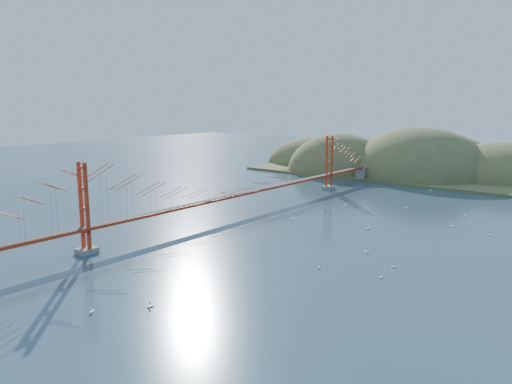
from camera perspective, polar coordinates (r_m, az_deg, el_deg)
The scene contains 17 objects.
ground at distance 86.56m, azimuth -1.85°, elevation -2.36°, with size 320.00×320.00×0.00m, color #2D475A.
bridge at distance 85.43m, azimuth -1.80°, elevation 2.25°, with size 2.20×94.40×12.00m.
far_headlands at distance 144.04m, azimuth 16.84°, elevation 2.32°, with size 84.00×58.00×25.00m.
sailboat_12 at distance 113.91m, azimuth 19.32°, elevation 0.23°, with size 0.63×0.57×0.72m.
sailboat_13 at distance 60.70m, azimuth 15.48°, elevation -8.18°, with size 0.61×0.61×0.66m.
sailboat_8 at distance 82.48m, azimuth 21.54°, elevation -3.62°, with size 0.70×0.70×0.73m.
sailboat_7 at distance 93.95m, azimuth 16.77°, elevation -1.69°, with size 0.62×0.56×0.71m.
sailboat_0 at distance 77.33m, azimuth 12.66°, elevation -4.04°, with size 0.59×0.63×0.71m.
sailboat_14 at distance 56.93m, azimuth 14.04°, elevation -9.37°, with size 0.47×0.53×0.60m.
sailboat_6 at distance 58.97m, azimuth 7.19°, elevation -8.44°, with size 0.57×0.57×0.60m.
sailboat_4 at distance 90.78m, azimuth 22.77°, elevation -2.48°, with size 0.50×0.55×0.62m.
sailboat_16 at distance 94.16m, azimuth 10.18°, elevation -1.38°, with size 0.64×0.64×0.68m.
sailboat_10 at distance 49.31m, azimuth -18.22°, elevation -12.74°, with size 0.60×0.60×0.64m.
sailboat_9 at distance 79.32m, azimuth 25.05°, elevation -4.42°, with size 0.59×0.64×0.72m.
sailboat_1 at distance 65.87m, azimuth 12.49°, elevation -6.57°, with size 0.68×0.68×0.71m.
sailboat_extra_0 at distance 81.81m, azimuth 4.17°, elevation -3.02°, with size 0.59×0.48×0.70m.
sailboat_extra_1 at distance 49.00m, azimuth -11.98°, elevation -12.57°, with size 0.51×0.63×0.74m.
Camera 1 is at (54.84, -64.20, 19.07)m, focal length 35.00 mm.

